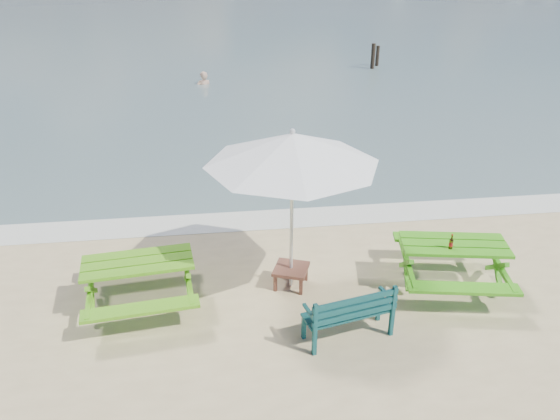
{
  "coord_description": "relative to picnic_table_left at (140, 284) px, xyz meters",
  "views": [
    {
      "loc": [
        -1.16,
        -5.55,
        5.2
      ],
      "look_at": [
        -0.06,
        3.0,
        1.0
      ],
      "focal_mm": 35.0,
      "sensor_mm": 36.0,
      "label": 1
    }
  ],
  "objects": [
    {
      "name": "foam_strip",
      "position": [
        2.42,
        2.71,
        -0.38
      ],
      "size": [
        22.0,
        0.9,
        0.01
      ],
      "primitive_type": "cube",
      "color": "silver",
      "rests_on": "ground"
    },
    {
      "name": "picnic_table_left",
      "position": [
        0.0,
        0.0,
        0.0
      ],
      "size": [
        1.9,
        2.06,
        0.81
      ],
      "color": "#529C17",
      "rests_on": "ground"
    },
    {
      "name": "picnic_table_right",
      "position": [
        5.09,
        -0.11,
        0.0
      ],
      "size": [
        2.02,
        2.18,
        0.81
      ],
      "color": "#3E9B17",
      "rests_on": "ground"
    },
    {
      "name": "park_bench",
      "position": [
        3.07,
        -1.2,
        -0.14
      ],
      "size": [
        1.39,
        0.73,
        0.82
      ],
      "color": "#0F3F40",
      "rests_on": "ground"
    },
    {
      "name": "side_table",
      "position": [
        2.44,
        0.22,
        -0.2
      ],
      "size": [
        0.7,
        0.7,
        0.35
      ],
      "color": "brown",
      "rests_on": "ground"
    },
    {
      "name": "patio_umbrella",
      "position": [
        2.44,
        0.22,
        2.06
      ],
      "size": [
        3.51,
        3.51,
        2.69
      ],
      "color": "silver",
      "rests_on": "ground"
    },
    {
      "name": "beer_bottle",
      "position": [
        4.95,
        -0.27,
        0.51
      ],
      "size": [
        0.07,
        0.07,
        0.26
      ],
      "color": "#8D4814",
      "rests_on": "picnic_table_right"
    },
    {
      "name": "swimmer",
      "position": [
        1.01,
        15.4,
        -0.75
      ],
      "size": [
        0.72,
        0.55,
        1.76
      ],
      "color": "tan",
      "rests_on": "ground"
    },
    {
      "name": "mooring_pilings",
      "position": [
        8.98,
        17.77,
        0.04
      ],
      "size": [
        0.58,
        0.78,
        1.34
      ],
      "color": "black",
      "rests_on": "ground"
    }
  ]
}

